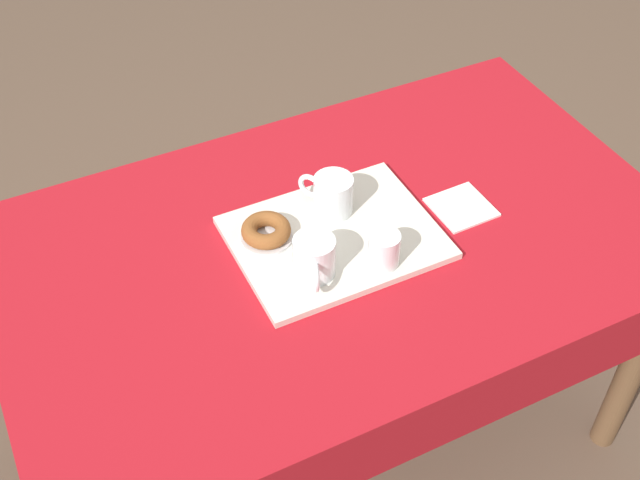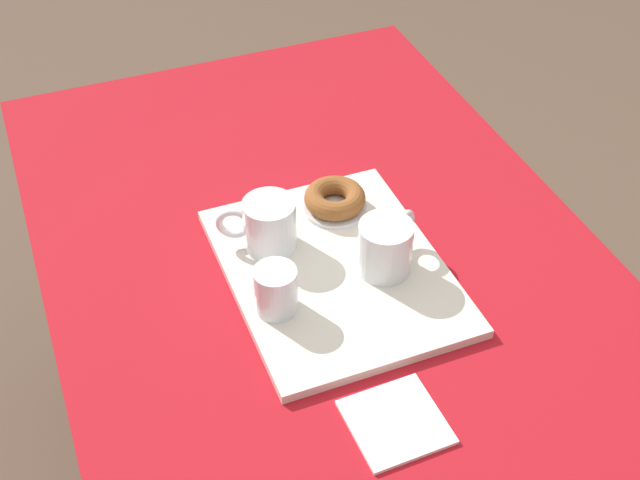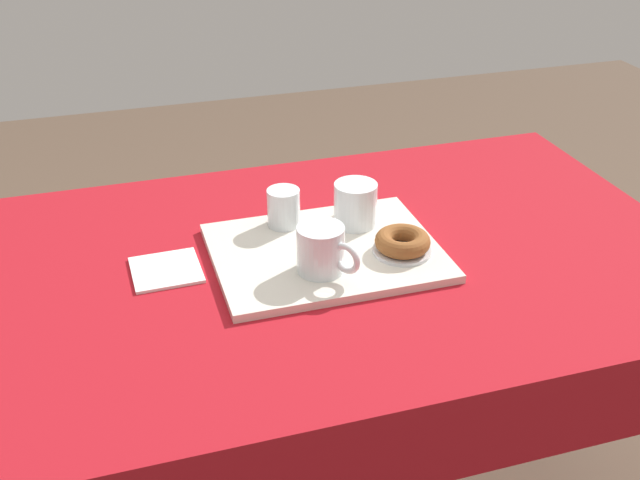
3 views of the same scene
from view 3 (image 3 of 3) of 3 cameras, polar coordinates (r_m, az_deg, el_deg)
The scene contains 8 objects.
dining_table at distance 1.53m, azimuth 0.02°, elevation -4.42°, with size 1.46×0.89×0.72m.
serving_tray at distance 1.48m, azimuth 0.43°, elevation -0.96°, with size 0.43×0.33×0.02m, color silver.
tea_mug_left at distance 1.38m, azimuth 0.12°, elevation -0.80°, with size 0.10×0.12×0.09m.
tea_mug_right at distance 1.54m, azimuth 2.63°, elevation 2.60°, with size 0.09×0.13×0.09m.
water_glass_near at distance 1.54m, azimuth -2.70°, elevation 2.27°, with size 0.07×0.07×0.08m.
donut_plate_left at distance 1.47m, azimuth 6.07°, elevation -0.78°, with size 0.11×0.11×0.01m, color silver.
sugar_donut_left at distance 1.46m, azimuth 6.11°, elevation -0.09°, with size 0.11×0.11×0.03m, color brown.
paper_napkin at distance 1.46m, azimuth -11.29°, elevation -2.18°, with size 0.13×0.13×0.01m, color white.
Camera 3 is at (0.37, 1.21, 1.48)m, focal length 43.37 mm.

